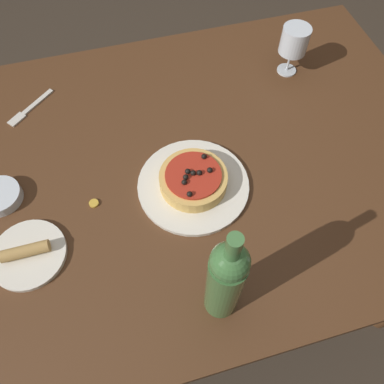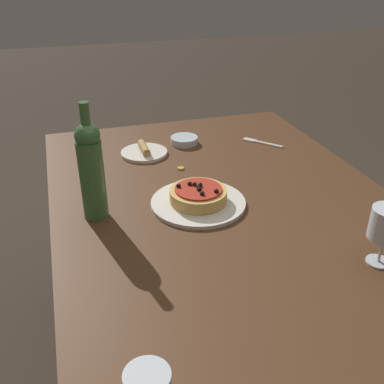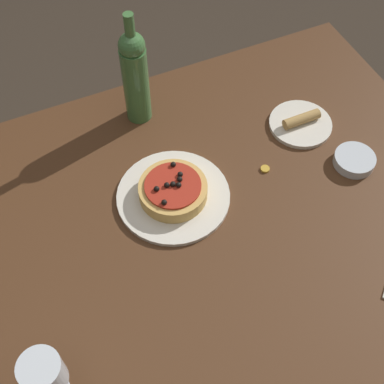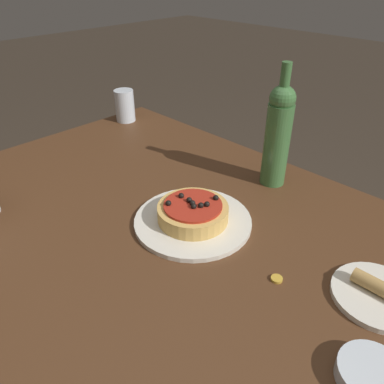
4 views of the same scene
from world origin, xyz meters
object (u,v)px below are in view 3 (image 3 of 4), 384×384
object	(u,v)px
dining_table	(187,240)
wine_glass	(43,374)
pizza	(172,190)
side_bowl	(354,160)
side_plate	(301,123)
bottle_cap	(265,169)
dinner_plate	(172,197)
wine_bottle	(135,75)

from	to	relation	value
dining_table	wine_glass	size ratio (longest dim) A/B	9.71
pizza	side_bowl	size ratio (longest dim) A/B	1.59
pizza	side_plate	xyz separation A→B (m)	(0.42, 0.08, -0.02)
dining_table	wine_glass	xyz separation A→B (m)	(-0.40, -0.25, 0.19)
wine_glass	bottle_cap	xyz separation A→B (m)	(0.66, 0.32, -0.11)
dinner_plate	dining_table	bearing A→B (deg)	-87.39
wine_glass	pizza	bearing A→B (deg)	40.21
side_bowl	wine_bottle	bearing A→B (deg)	138.93
dining_table	wine_glass	world-z (taller)	wine_glass
dining_table	dinner_plate	distance (m)	0.12
dinner_plate	side_plate	bearing A→B (deg)	10.68
pizza	side_plate	size ratio (longest dim) A/B	0.99
side_plate	bottle_cap	xyz separation A→B (m)	(-0.16, -0.10, -0.01)
wine_bottle	bottle_cap	bearing A→B (deg)	-54.05
pizza	bottle_cap	bearing A→B (deg)	-3.71
dinner_plate	side_bowl	world-z (taller)	side_bowl
bottle_cap	wine_bottle	bearing A→B (deg)	125.95
wine_glass	side_bowl	world-z (taller)	wine_glass
pizza	bottle_cap	world-z (taller)	pizza
wine_glass	side_plate	bearing A→B (deg)	26.90
side_bowl	wine_glass	bearing A→B (deg)	-164.58
dining_table	side_plate	bearing A→B (deg)	21.66
wine_glass	wine_bottle	bearing A→B (deg)	56.24
dining_table	side_plate	world-z (taller)	side_plate
wine_glass	side_plate	world-z (taller)	wine_glass
bottle_cap	pizza	bearing A→B (deg)	176.29
dinner_plate	wine_glass	xyz separation A→B (m)	(-0.40, -0.34, 0.10)
dining_table	dinner_plate	xyz separation A→B (m)	(-0.00, 0.09, 0.09)
pizza	side_bowl	bearing A→B (deg)	-11.06
wine_bottle	side_plate	world-z (taller)	wine_bottle
dinner_plate	pizza	bearing A→B (deg)	115.43
wine_glass	side_bowl	bearing A→B (deg)	15.42
dinner_plate	pizza	xyz separation A→B (m)	(-0.00, 0.00, 0.03)
wine_bottle	bottle_cap	distance (m)	0.42
side_bowl	dinner_plate	bearing A→B (deg)	168.94
wine_bottle	side_bowl	world-z (taller)	wine_bottle
wine_glass	wine_bottle	world-z (taller)	wine_bottle
dining_table	side_plate	xyz separation A→B (m)	(0.42, 0.17, 0.09)
pizza	bottle_cap	xyz separation A→B (m)	(0.26, -0.02, -0.03)
wine_glass	bottle_cap	size ratio (longest dim) A/B	6.37
dining_table	wine_bottle	xyz separation A→B (m)	(0.02, 0.39, 0.23)
wine_glass	wine_bottle	distance (m)	0.77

